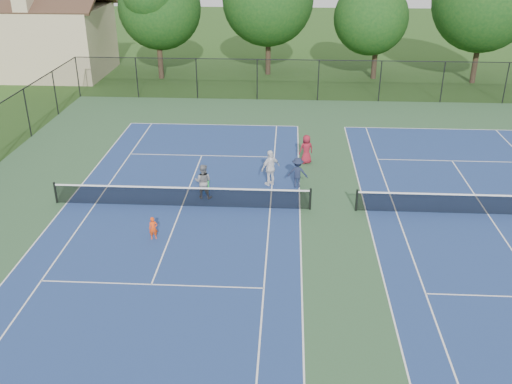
# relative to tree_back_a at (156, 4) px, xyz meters

# --- Properties ---
(ground) EXTENTS (140.00, 140.00, 0.00)m
(ground) POSITION_rel_tree_back_a_xyz_m (13.00, -24.00, -6.04)
(ground) COLOR #234716
(ground) RESTS_ON ground
(court_pad) EXTENTS (36.00, 36.00, 0.01)m
(court_pad) POSITION_rel_tree_back_a_xyz_m (13.00, -24.00, -6.03)
(court_pad) COLOR #315731
(court_pad) RESTS_ON ground
(tennis_court_left) EXTENTS (12.00, 23.83, 1.07)m
(tennis_court_left) POSITION_rel_tree_back_a_xyz_m (6.00, -24.00, -5.94)
(tennis_court_left) COLOR navy
(tennis_court_left) RESTS_ON ground
(tennis_court_right) EXTENTS (12.00, 23.83, 1.07)m
(tennis_court_right) POSITION_rel_tree_back_a_xyz_m (20.00, -24.00, -5.94)
(tennis_court_right) COLOR navy
(tennis_court_right) RESTS_ON ground
(perimeter_fence) EXTENTS (36.08, 36.08, 3.02)m
(perimeter_fence) POSITION_rel_tree_back_a_xyz_m (13.00, -24.00, -4.44)
(perimeter_fence) COLOR black
(perimeter_fence) RESTS_ON ground
(tree_back_a) EXTENTS (6.80, 6.80, 9.15)m
(tree_back_a) POSITION_rel_tree_back_a_xyz_m (0.00, 0.00, 0.00)
(tree_back_a) COLOR #2D2116
(tree_back_a) RESTS_ON ground
(tree_back_c) EXTENTS (6.00, 6.00, 8.40)m
(tree_back_c) POSITION_rel_tree_back_a_xyz_m (18.00, 1.00, -0.56)
(tree_back_c) COLOR #2D2116
(tree_back_c) RESTS_ON ground
(clapboard_house) EXTENTS (10.80, 8.10, 7.65)m
(clapboard_house) POSITION_rel_tree_back_a_xyz_m (-10.00, 1.00, -2.95)
(clapboard_house) COLOR tan
(clapboard_house) RESTS_ON ground
(child_player) EXTENTS (0.42, 0.34, 1.00)m
(child_player) POSITION_rel_tree_back_a_xyz_m (5.37, -27.08, -5.54)
(child_player) COLOR #F74310
(child_player) RESTS_ON ground
(instructor) EXTENTS (0.91, 0.75, 1.70)m
(instructor) POSITION_rel_tree_back_a_xyz_m (6.88, -23.01, -5.19)
(instructor) COLOR gray
(instructor) RESTS_ON ground
(bystander_a) EXTENTS (1.13, 1.03, 1.86)m
(bystander_a) POSITION_rel_tree_back_a_xyz_m (10.03, -21.37, -5.11)
(bystander_a) COLOR white
(bystander_a) RESTS_ON ground
(bystander_b) EXTENTS (1.05, 0.65, 1.57)m
(bystander_b) POSITION_rel_tree_back_a_xyz_m (11.38, -21.55, -5.26)
(bystander_b) COLOR #1B233D
(bystander_b) RESTS_ON ground
(bystander_c) EXTENTS (0.93, 0.77, 1.62)m
(bystander_c) POSITION_rel_tree_back_a_xyz_m (11.88, -18.36, -5.23)
(bystander_c) COLOR maroon
(bystander_c) RESTS_ON ground
(ball_crate) EXTENTS (0.43, 0.38, 0.28)m
(ball_crate) POSITION_rel_tree_back_a_xyz_m (6.94, -22.63, -5.90)
(ball_crate) COLOR navy
(ball_crate) RESTS_ON ground
(ball_hopper) EXTENTS (0.36, 0.31, 0.37)m
(ball_hopper) POSITION_rel_tree_back_a_xyz_m (6.94, -22.63, -5.58)
(ball_hopper) COLOR green
(ball_hopper) RESTS_ON ball_crate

